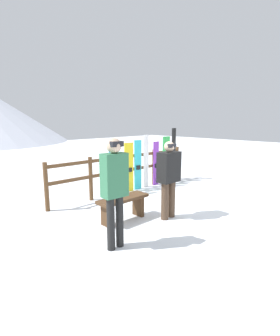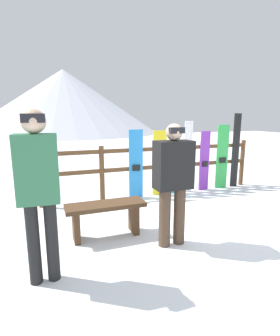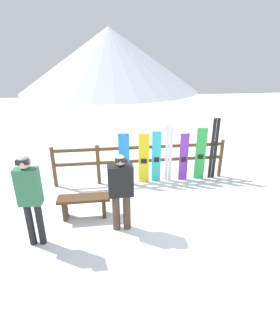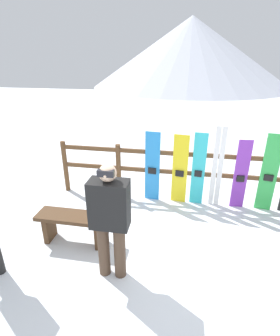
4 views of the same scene
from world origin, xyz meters
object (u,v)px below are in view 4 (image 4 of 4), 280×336
Objects in this scene: snowboard_cyan at (198,170)px; snowboard_green at (269,174)px; person_black at (110,216)px; ski_pair_white at (217,168)px; bench at (73,223)px; snowboard_blue at (152,167)px; snowboard_yellow at (180,170)px; snowboard_purple at (241,175)px.

snowboard_green reaches higher than snowboard_cyan.
person_black is 1.01× the size of ski_pair_white.
person_black reaches higher than bench.
bench is 1.10m from person_black.
snowboard_blue is (1.01, 1.56, 0.36)m from bench.
snowboard_yellow is 0.93× the size of snowboard_green.
person_black is at bearing -96.49° from snowboard_blue.
person_black reaches higher than ski_pair_white.
snowboard_cyan reaches higher than snowboard_blue.
snowboard_yellow is at bearing -180.00° from snowboard_green.
bench is at bearing -153.66° from snowboard_green.
bench is at bearing -149.72° from snowboard_purple.
snowboard_cyan is at bearing -179.42° from ski_pair_white.
snowboard_green is at bearing 0.00° from snowboard_blue.
ski_pair_white is (0.69, 0.00, 0.10)m from snowboard_yellow.
snowboard_yellow reaches higher than bench.
snowboard_yellow is 0.88× the size of ski_pair_white.
snowboard_cyan is at bearing 179.99° from snowboard_purple.
bench is at bearing -134.70° from snowboard_yellow.
snowboard_purple is at bearing -0.00° from snowboard_blue.
person_black is 2.39m from snowboard_cyan.
person_black reaches higher than snowboard_purple.
snowboard_green reaches higher than snowboard_blue.
snowboard_green is at bearing 0.02° from snowboard_purple.
snowboard_cyan reaches higher than snowboard_yellow.
snowboard_blue reaches higher than snowboard_purple.
snowboard_purple is at bearing 47.79° from person_black.
snowboard_purple is (0.44, -0.00, -0.12)m from ski_pair_white.
snowboard_blue is at bearing -180.00° from snowboard_cyan.
bench is 0.75× the size of snowboard_green.
snowboard_purple is 0.49m from snowboard_green.
snowboard_yellow reaches higher than snowboard_purple.
snowboard_cyan is 0.78m from snowboard_purple.
snowboard_purple is at bearing -0.00° from snowboard_yellow.
snowboard_blue is at bearing 57.15° from bench.
snowboard_blue is 0.95× the size of snowboard_green.
snowboard_blue is at bearing 180.00° from snowboard_purple.
bench is 0.82× the size of snowboard_purple.
snowboard_cyan reaches higher than bench.
person_black is 2.13m from snowboard_blue.
ski_pair_white is at bearing 55.09° from person_black.
person_black is at bearing -138.64° from snowboard_green.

